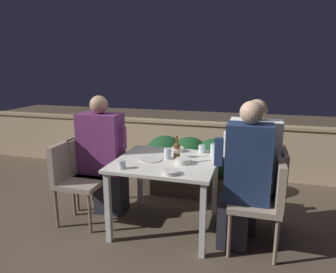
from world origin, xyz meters
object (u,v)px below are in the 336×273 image
(chair_right_far, at_px, (270,183))
(person_white_polo, at_px, (250,168))
(chair_left_near, at_px, (73,174))
(person_purple_stripe, at_px, (104,156))
(chair_left_far, at_px, (89,166))
(chair_right_near, at_px, (266,196))
(beer_bottle, at_px, (177,150))
(person_navy_jumper, at_px, (244,177))

(chair_right_far, bearing_deg, person_white_polo, 180.00)
(chair_left_near, height_order, person_purple_stripe, person_purple_stripe)
(chair_right_far, xyz_separation_m, person_white_polo, (-0.19, 0.00, 0.13))
(chair_left_near, distance_m, chair_left_far, 0.27)
(chair_left_far, bearing_deg, chair_left_near, -94.80)
(chair_left_near, height_order, chair_left_far, same)
(chair_left_far, bearing_deg, chair_right_near, -8.93)
(chair_right_far, relative_size, beer_bottle, 3.82)
(chair_left_far, relative_size, person_purple_stripe, 0.65)
(person_purple_stripe, distance_m, chair_right_near, 1.70)
(person_navy_jumper, distance_m, chair_right_far, 0.42)
(chair_left_near, bearing_deg, chair_left_far, 85.20)
(chair_left_near, bearing_deg, beer_bottle, 12.85)
(person_purple_stripe, height_order, chair_right_near, person_purple_stripe)
(chair_left_far, distance_m, person_purple_stripe, 0.23)
(person_navy_jumper, height_order, person_white_polo, person_navy_jumper)
(beer_bottle, bearing_deg, chair_right_far, 3.39)
(chair_left_near, xyz_separation_m, chair_left_far, (0.02, 0.27, 0.00))
(chair_right_near, bearing_deg, beer_bottle, 163.17)
(chair_right_near, distance_m, beer_bottle, 0.93)
(person_purple_stripe, height_order, person_navy_jumper, person_navy_jumper)
(chair_right_far, bearing_deg, person_purple_stripe, -179.42)
(chair_left_far, relative_size, chair_right_near, 1.00)
(person_navy_jumper, xyz_separation_m, chair_right_far, (0.24, 0.31, -0.15))
(chair_right_near, distance_m, chair_right_far, 0.31)
(chair_left_far, xyz_separation_m, beer_bottle, (1.01, -0.04, 0.27))
(person_navy_jumper, relative_size, beer_bottle, 6.00)
(chair_left_far, relative_size, person_white_polo, 0.65)
(person_white_polo, relative_size, beer_bottle, 5.91)
(person_purple_stripe, relative_size, chair_right_near, 1.54)
(chair_left_far, relative_size, beer_bottle, 3.82)
(person_navy_jumper, bearing_deg, person_white_polo, 81.87)
(person_purple_stripe, bearing_deg, chair_right_far, 0.58)
(person_navy_jumper, distance_m, person_white_polo, 0.31)
(chair_right_near, relative_size, person_white_polo, 0.65)
(chair_right_near, height_order, chair_right_far, same)
(person_purple_stripe, relative_size, chair_right_far, 1.54)
(chair_right_far, bearing_deg, person_navy_jumper, -127.31)
(chair_left_near, height_order, chair_right_near, same)
(chair_left_far, height_order, chair_right_far, same)
(chair_left_far, xyz_separation_m, chair_right_far, (1.90, 0.02, 0.00))
(chair_left_far, distance_m, beer_bottle, 1.05)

